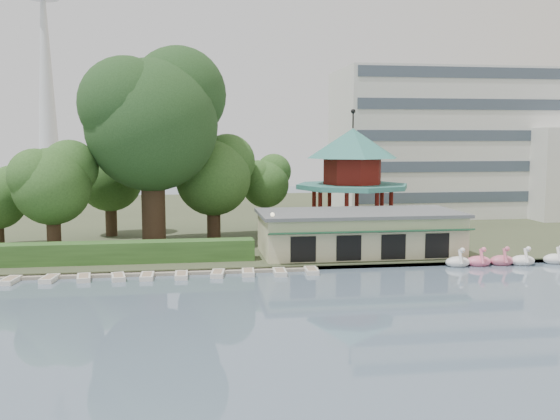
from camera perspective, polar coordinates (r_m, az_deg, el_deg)
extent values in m
plane|color=slate|center=(35.72, 1.09, -11.32)|extent=(220.00, 220.00, 0.00)
cube|color=#424930|center=(86.39, -4.63, -0.66)|extent=(220.00, 70.00, 0.40)
cube|color=gray|center=(52.27, -2.07, -5.41)|extent=(220.00, 0.60, 0.30)
cube|color=gray|center=(52.26, -15.31, -5.68)|extent=(34.00, 1.60, 0.24)
cube|color=beige|center=(58.36, 7.22, -2.16)|extent=(18.00, 8.00, 3.60)
cube|color=#595B5E|center=(58.10, 7.24, -0.26)|extent=(18.60, 8.60, 0.30)
cube|color=#194C2D|center=(54.16, 8.45, -2.00)|extent=(18.00, 1.59, 0.45)
cylinder|color=beige|center=(68.59, 6.56, -1.87)|extent=(10.40, 10.40, 1.20)
cylinder|color=#33796F|center=(68.06, 6.62, 2.17)|extent=(12.40, 12.40, 0.50)
cylinder|color=maroon|center=(67.96, 6.63, 3.56)|extent=(6.40, 6.40, 2.80)
cone|color=#33796F|center=(67.87, 6.67, 6.09)|extent=(10.00, 10.00, 3.20)
cylinder|color=black|center=(67.90, 6.70, 8.20)|extent=(0.16, 0.16, 1.80)
cube|color=silver|center=(90.83, 14.75, 5.94)|extent=(30.00, 14.00, 20.00)
cone|color=silver|center=(178.33, -20.64, 12.22)|extent=(6.00, 6.00, 60.00)
cube|color=#345C25|center=(55.68, -18.02, -3.79)|extent=(30.00, 2.00, 1.80)
cylinder|color=black|center=(53.70, -0.69, -2.65)|extent=(0.12, 0.12, 4.00)
sphere|color=beige|center=(53.41, -0.69, -0.42)|extent=(0.36, 0.36, 0.36)
cylinder|color=#3A281C|center=(61.89, -11.51, 1.04)|extent=(2.29, 2.29, 9.57)
sphere|color=#22421D|center=(61.64, -11.66, 7.60)|extent=(12.72, 12.72, 12.72)
sphere|color=#22421D|center=(63.60, -9.30, 10.37)|extent=(9.54, 9.54, 9.54)
sphere|color=#22421D|center=(60.61, -13.90, 9.38)|extent=(8.91, 8.91, 8.91)
cylinder|color=#3A281C|center=(61.33, -19.99, -1.42)|extent=(1.28, 1.28, 5.02)
sphere|color=#345C25|center=(60.96, -20.12, 2.04)|extent=(7.11, 7.11, 7.11)
sphere|color=#345C25|center=(61.64, -18.69, 3.64)|extent=(5.34, 5.34, 5.34)
sphere|color=#345C25|center=(60.47, -21.45, 2.91)|extent=(4.98, 4.98, 4.98)
sphere|color=#345C25|center=(66.81, -23.37, 1.95)|extent=(4.23, 4.23, 4.23)
cylinder|color=#3A281C|center=(66.06, -6.08, -0.43)|extent=(1.42, 1.42, 5.23)
sphere|color=#345C25|center=(65.71, -6.12, 2.93)|extent=(7.89, 7.89, 7.89)
sphere|color=#345C25|center=(66.89, -4.83, 4.44)|extent=(5.92, 5.92, 5.92)
sphere|color=#345C25|center=(64.83, -7.33, 3.79)|extent=(5.52, 5.52, 5.52)
cylinder|color=#3A281C|center=(70.56, -1.34, -0.28)|extent=(0.96, 0.96, 4.42)
sphere|color=#345C25|center=(70.25, -1.35, 2.37)|extent=(5.32, 5.32, 5.32)
sphere|color=#345C25|center=(71.09, -0.58, 3.56)|extent=(3.99, 3.99, 3.99)
sphere|color=#345C25|center=(69.56, -2.06, 3.06)|extent=(3.72, 3.72, 3.72)
cylinder|color=#3A281C|center=(70.50, -15.19, -0.29)|extent=(1.24, 1.24, 4.98)
sphere|color=#345C25|center=(70.17, -15.28, 2.70)|extent=(6.91, 6.91, 6.91)
sphere|color=#345C25|center=(70.97, -14.11, 4.06)|extent=(5.18, 5.18, 5.18)
sphere|color=#345C25|center=(69.59, -16.36, 3.46)|extent=(4.84, 4.84, 4.84)
ellipsoid|color=white|center=(56.21, 15.94, -4.61)|extent=(2.16, 1.44, 0.99)
cylinder|color=white|center=(55.61, 16.19, -4.16)|extent=(0.26, 0.79, 1.29)
sphere|color=white|center=(55.23, 16.34, -3.55)|extent=(0.44, 0.44, 0.44)
ellipsoid|color=pink|center=(57.05, 17.71, -4.51)|extent=(2.16, 1.44, 0.99)
cylinder|color=pink|center=(56.47, 17.97, -4.06)|extent=(0.26, 0.79, 1.29)
sphere|color=pink|center=(56.09, 18.13, -3.46)|extent=(0.44, 0.44, 0.44)
ellipsoid|color=#D0667C|center=(58.05, 19.62, -4.39)|extent=(2.16, 1.44, 0.99)
cylinder|color=#D0667C|center=(57.47, 19.90, -3.95)|extent=(0.26, 0.79, 1.29)
sphere|color=#D0667C|center=(57.10, 20.07, -3.36)|extent=(0.44, 0.44, 0.44)
ellipsoid|color=white|center=(58.68, 21.30, -4.34)|extent=(2.16, 1.44, 0.99)
cylinder|color=white|center=(58.12, 21.60, -3.91)|extent=(0.26, 0.79, 1.29)
sphere|color=white|center=(57.75, 21.77, -3.32)|extent=(0.44, 0.44, 0.44)
ellipsoid|color=white|center=(60.49, 23.85, -4.14)|extent=(2.16, 1.44, 0.99)
cylinder|color=white|center=(59.94, 24.15, -3.71)|extent=(0.26, 0.79, 1.29)
cube|color=silver|center=(52.24, -23.44, -5.92)|extent=(1.32, 2.42, 0.36)
cube|color=silver|center=(51.75, -20.31, -5.91)|extent=(1.26, 2.40, 0.36)
cube|color=silver|center=(51.21, -17.50, -5.93)|extent=(1.30, 2.41, 0.36)
cube|color=silver|center=(50.76, -14.57, -5.94)|extent=(1.36, 2.43, 0.36)
cube|color=silver|center=(50.51, -12.06, -5.94)|extent=(1.02, 2.31, 0.36)
cube|color=silver|center=(50.37, -9.01, -5.91)|extent=(1.03, 2.31, 0.36)
cube|color=silver|center=(50.62, -5.71, -5.80)|extent=(1.30, 2.41, 0.36)
cube|color=silver|center=(50.89, -2.94, -5.71)|extent=(1.16, 2.37, 0.36)
cube|color=silver|center=(50.92, -0.03, -5.69)|extent=(1.11, 2.34, 0.36)
cube|color=silver|center=(51.58, 2.88, -5.55)|extent=(1.13, 2.35, 0.36)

